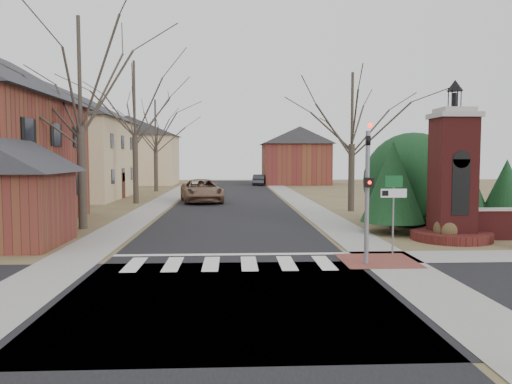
{
  "coord_description": "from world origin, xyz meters",
  "views": [
    {
      "loc": [
        0.09,
        -14.79,
        3.38
      ],
      "look_at": [
        1.07,
        6.0,
        1.92
      ],
      "focal_mm": 35.0,
      "sensor_mm": 36.0,
      "label": 1
    }
  ],
  "objects": [
    {
      "name": "evergreen_mass",
      "position": [
        9.0,
        9.5,
        2.4
      ],
      "size": [
        4.8,
        4.8,
        4.8
      ],
      "primitive_type": "sphere",
      "color": "black",
      "rests_on": "ground"
    },
    {
      "name": "sidewalk_right_main",
      "position": [
        5.2,
        22.0,
        0.01
      ],
      "size": [
        2.0,
        60.0,
        0.02
      ],
      "primitive_type": "cube",
      "color": "gray",
      "rests_on": "ground"
    },
    {
      "name": "traffic_signal_pole",
      "position": [
        4.3,
        0.57,
        2.59
      ],
      "size": [
        0.28,
        0.41,
        4.5
      ],
      "color": "slate",
      "rests_on": "ground"
    },
    {
      "name": "pickup_truck",
      "position": [
        -2.25,
        22.86,
        0.86
      ],
      "size": [
        3.82,
        6.58,
        1.72
      ],
      "primitive_type": "imported",
      "rotation": [
        0.0,
        0.0,
        0.16
      ],
      "color": "brown",
      "rests_on": "ground"
    },
    {
      "name": "distant_car",
      "position": [
        3.32,
        45.38,
        0.65
      ],
      "size": [
        1.88,
        4.11,
        1.31
      ],
      "primitive_type": "imported",
      "rotation": [
        0.0,
        0.0,
        3.01
      ],
      "color": "#33353B",
      "rests_on": "ground"
    },
    {
      "name": "dry_shrub_left",
      "position": [
        8.6,
        4.6,
        0.48
      ],
      "size": [
        0.97,
        0.97,
        0.97
      ],
      "primitive_type": "sphere",
      "color": "#4F3D24",
      "rests_on": "ground"
    },
    {
      "name": "evergreen_mid",
      "position": [
        10.5,
        8.2,
        2.6
      ],
      "size": [
        3.4,
        3.4,
        4.7
      ],
      "color": "#473D33",
      "rests_on": "ground"
    },
    {
      "name": "crosswalk_zone",
      "position": [
        0.0,
        0.8,
        0.01
      ],
      "size": [
        8.0,
        2.2,
        0.02
      ],
      "primitive_type": "cube",
      "color": "silver",
      "rests_on": "ground"
    },
    {
      "name": "ground",
      "position": [
        0.0,
        0.0,
        0.0
      ],
      "size": [
        120.0,
        120.0,
        0.0
      ],
      "primitive_type": "plane",
      "color": "brown",
      "rests_on": "ground"
    },
    {
      "name": "brick_gate_monument",
      "position": [
        9.0,
        4.99,
        2.17
      ],
      "size": [
        3.2,
        3.2,
        6.47
      ],
      "color": "#571A19",
      "rests_on": "ground"
    },
    {
      "name": "bare_tree_1",
      "position": [
        -7.0,
        22.0,
        8.03
      ],
      "size": [
        8.4,
        8.4,
        11.64
      ],
      "color": "#473D33",
      "rests_on": "ground"
    },
    {
      "name": "house_distant_left",
      "position": [
        -12.01,
        48.0,
        4.25
      ],
      "size": [
        10.8,
        8.8,
        8.53
      ],
      "color": "beige",
      "rests_on": "ground"
    },
    {
      "name": "cross_street",
      "position": [
        0.0,
        -3.0,
        0.01
      ],
      "size": [
        120.0,
        8.0,
        0.01
      ],
      "primitive_type": "cube",
      "color": "black",
      "rests_on": "ground"
    },
    {
      "name": "bare_tree_3",
      "position": [
        7.5,
        16.0,
        6.69
      ],
      "size": [
        7.0,
        7.0,
        9.7
      ],
      "color": "#473D33",
      "rests_on": "ground"
    },
    {
      "name": "house_distant_right",
      "position": [
        7.99,
        47.99,
        3.65
      ],
      "size": [
        8.8,
        8.8,
        7.3
      ],
      "color": "brown",
      "rests_on": "ground"
    },
    {
      "name": "bare_tree_2",
      "position": [
        -7.5,
        35.0,
        7.03
      ],
      "size": [
        7.35,
        7.35,
        10.19
      ],
      "color": "#473D33",
      "rests_on": "ground"
    },
    {
      "name": "evergreen_far",
      "position": [
        12.5,
        7.2,
        1.9
      ],
      "size": [
        2.4,
        2.4,
        3.3
      ],
      "color": "#473D33",
      "rests_on": "ground"
    },
    {
      "name": "stop_bar",
      "position": [
        0.0,
        2.3,
        0.01
      ],
      "size": [
        8.0,
        0.35,
        0.02
      ],
      "primitive_type": "cube",
      "color": "silver",
      "rests_on": "ground"
    },
    {
      "name": "main_street",
      "position": [
        0.0,
        22.0,
        0.01
      ],
      "size": [
        8.0,
        70.0,
        0.01
      ],
      "primitive_type": "cube",
      "color": "black",
      "rests_on": "ground"
    },
    {
      "name": "evergreen_near",
      "position": [
        7.2,
        7.0,
        2.3
      ],
      "size": [
        2.8,
        2.8,
        4.1
      ],
      "color": "#473D33",
      "rests_on": "ground"
    },
    {
      "name": "garage_left",
      "position": [
        -8.52,
        4.49,
        2.24
      ],
      "size": [
        4.8,
        4.8,
        4.29
      ],
      "color": "brown",
      "rests_on": "ground"
    },
    {
      "name": "sign_post",
      "position": [
        5.59,
        1.99,
        1.95
      ],
      "size": [
        0.9,
        0.07,
        2.75
      ],
      "color": "slate",
      "rests_on": "ground"
    },
    {
      "name": "house_stucco_left",
      "position": [
        -13.5,
        27.0,
        4.59
      ],
      "size": [
        9.8,
        12.8,
        9.28
      ],
      "color": "beige",
      "rests_on": "ground"
    },
    {
      "name": "sidewalk_left",
      "position": [
        -5.2,
        22.0,
        0.01
      ],
      "size": [
        2.0,
        60.0,
        0.02
      ],
      "primitive_type": "cube",
      "color": "gray",
      "rests_on": "ground"
    },
    {
      "name": "curb_apron",
      "position": [
        4.8,
        1.0,
        0.01
      ],
      "size": [
        2.4,
        2.4,
        0.02
      ],
      "primitive_type": "cube",
      "color": "brown",
      "rests_on": "ground"
    },
    {
      "name": "bare_tree_0",
      "position": [
        -7.0,
        9.0,
        7.7
      ],
      "size": [
        8.05,
        8.05,
        11.15
      ],
      "color": "#473D33",
      "rests_on": "ground"
    }
  ]
}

